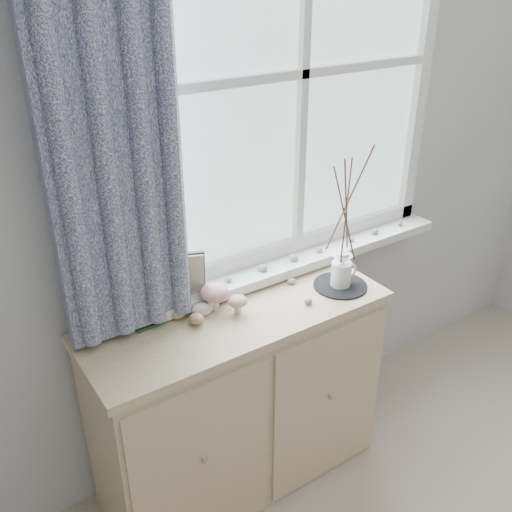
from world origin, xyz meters
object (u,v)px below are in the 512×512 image
at_px(sideboard, 240,400).
at_px(botanical_book, 170,289).
at_px(twig_pitcher, 347,205).
at_px(toadstool_cluster, 220,295).

relative_size(sideboard, botanical_book, 3.38).
bearing_deg(sideboard, twig_pitcher, -7.76).
distance_m(botanical_book, twig_pitcher, 0.73).
relative_size(sideboard, twig_pitcher, 1.93).
height_order(sideboard, botanical_book, botanical_book).
distance_m(botanical_book, toadstool_cluster, 0.19).
distance_m(sideboard, twig_pitcher, 0.91).
distance_m(sideboard, botanical_book, 0.60).
bearing_deg(toadstool_cluster, sideboard, -54.99).
height_order(botanical_book, toadstool_cluster, botanical_book).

